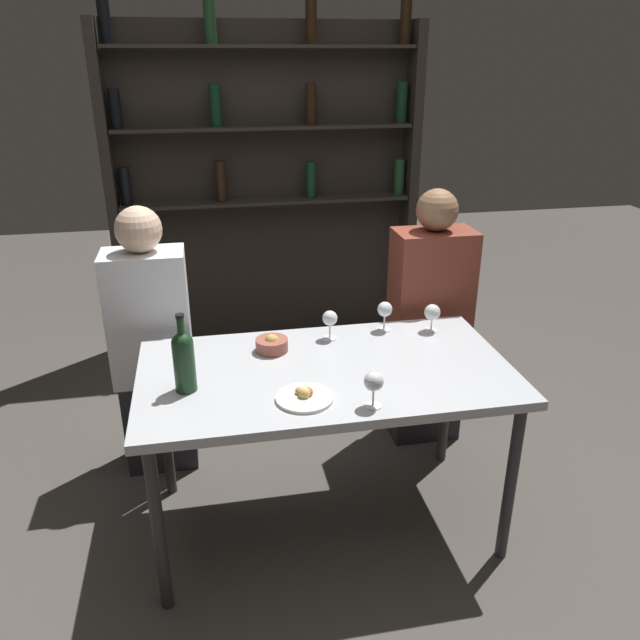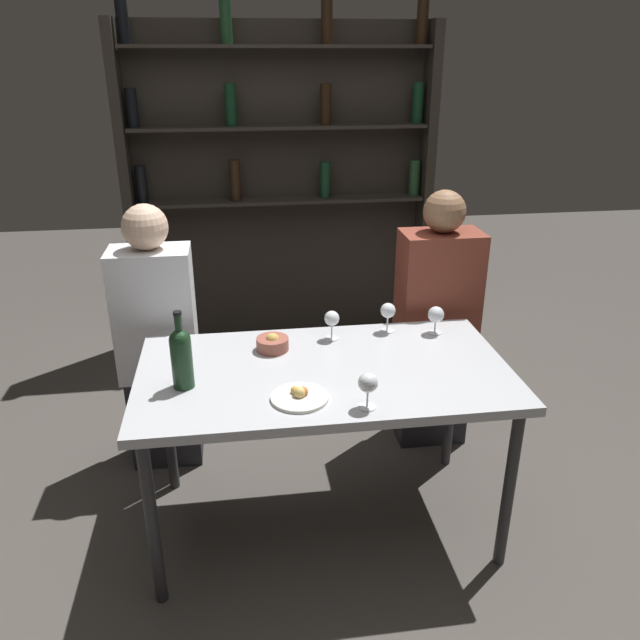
{
  "view_description": "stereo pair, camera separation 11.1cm",
  "coord_description": "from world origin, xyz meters",
  "px_view_note": "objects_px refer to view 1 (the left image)",
  "views": [
    {
      "loc": [
        -0.41,
        -2.03,
        1.82
      ],
      "look_at": [
        0.0,
        0.11,
        0.87
      ],
      "focal_mm": 35.0,
      "sensor_mm": 36.0,
      "label": 1
    },
    {
      "loc": [
        -0.3,
        -2.05,
        1.82
      ],
      "look_at": [
        0.0,
        0.11,
        0.87
      ],
      "focal_mm": 35.0,
      "sensor_mm": 36.0,
      "label": 2
    }
  ],
  "objects_px": {
    "wine_glass_2": "(330,319)",
    "snack_bowl": "(272,344)",
    "wine_glass_1": "(374,383)",
    "seated_person_right": "(428,326)",
    "wine_glass_3": "(432,313)",
    "seated_person_left": "(153,350)",
    "food_plate_0": "(305,396)",
    "wine_bottle": "(184,358)",
    "wine_glass_0": "(385,310)"
  },
  "relations": [
    {
      "from": "wine_glass_2",
      "to": "snack_bowl",
      "type": "height_order",
      "value": "wine_glass_2"
    },
    {
      "from": "wine_glass_1",
      "to": "seated_person_right",
      "type": "xyz_separation_m",
      "value": [
        0.52,
        0.87,
        -0.22
      ]
    },
    {
      "from": "wine_glass_3",
      "to": "seated_person_left",
      "type": "relative_size",
      "value": 0.1
    },
    {
      "from": "food_plate_0",
      "to": "snack_bowl",
      "type": "distance_m",
      "value": 0.4
    },
    {
      "from": "wine_glass_1",
      "to": "wine_glass_2",
      "type": "height_order",
      "value": "wine_glass_1"
    },
    {
      "from": "wine_glass_3",
      "to": "snack_bowl",
      "type": "relative_size",
      "value": 0.92
    },
    {
      "from": "wine_bottle",
      "to": "seated_person_right",
      "type": "distance_m",
      "value": 1.32
    },
    {
      "from": "wine_glass_0",
      "to": "seated_person_left",
      "type": "height_order",
      "value": "seated_person_left"
    },
    {
      "from": "wine_glass_1",
      "to": "wine_glass_2",
      "type": "relative_size",
      "value": 1.04
    },
    {
      "from": "wine_bottle",
      "to": "wine_glass_2",
      "type": "height_order",
      "value": "wine_bottle"
    },
    {
      "from": "wine_glass_2",
      "to": "seated_person_right",
      "type": "height_order",
      "value": "seated_person_right"
    },
    {
      "from": "wine_glass_3",
      "to": "seated_person_right",
      "type": "distance_m",
      "value": 0.39
    },
    {
      "from": "wine_bottle",
      "to": "wine_glass_3",
      "type": "bearing_deg",
      "value": 17.34
    },
    {
      "from": "wine_glass_2",
      "to": "snack_bowl",
      "type": "distance_m",
      "value": 0.27
    },
    {
      "from": "wine_glass_2",
      "to": "food_plate_0",
      "type": "distance_m",
      "value": 0.51
    },
    {
      "from": "food_plate_0",
      "to": "wine_glass_0",
      "type": "bearing_deg",
      "value": 49.68
    },
    {
      "from": "wine_glass_0",
      "to": "snack_bowl",
      "type": "xyz_separation_m",
      "value": [
        -0.49,
        -0.11,
        -0.06
      ]
    },
    {
      "from": "wine_glass_2",
      "to": "food_plate_0",
      "type": "xyz_separation_m",
      "value": [
        -0.18,
        -0.47,
        -0.08
      ]
    },
    {
      "from": "wine_bottle",
      "to": "food_plate_0",
      "type": "xyz_separation_m",
      "value": [
        0.4,
        -0.14,
        -0.11
      ]
    },
    {
      "from": "food_plate_0",
      "to": "wine_glass_2",
      "type": "bearing_deg",
      "value": 68.34
    },
    {
      "from": "wine_glass_3",
      "to": "wine_bottle",
      "type": "bearing_deg",
      "value": -162.66
    },
    {
      "from": "wine_bottle",
      "to": "seated_person_left",
      "type": "bearing_deg",
      "value": 104.46
    },
    {
      "from": "wine_glass_0",
      "to": "food_plate_0",
      "type": "height_order",
      "value": "wine_glass_0"
    },
    {
      "from": "wine_bottle",
      "to": "food_plate_0",
      "type": "height_order",
      "value": "wine_bottle"
    },
    {
      "from": "wine_glass_2",
      "to": "seated_person_right",
      "type": "relative_size",
      "value": 0.1
    },
    {
      "from": "seated_person_left",
      "to": "seated_person_right",
      "type": "xyz_separation_m",
      "value": [
        1.3,
        0.0,
        0.01
      ]
    },
    {
      "from": "wine_bottle",
      "to": "wine_glass_0",
      "type": "height_order",
      "value": "wine_bottle"
    },
    {
      "from": "snack_bowl",
      "to": "wine_glass_2",
      "type": "bearing_deg",
      "value": 15.58
    },
    {
      "from": "wine_glass_0",
      "to": "seated_person_right",
      "type": "xyz_separation_m",
      "value": [
        0.31,
        0.27,
        -0.22
      ]
    },
    {
      "from": "wine_bottle",
      "to": "wine_glass_1",
      "type": "height_order",
      "value": "wine_bottle"
    },
    {
      "from": "wine_glass_2",
      "to": "wine_glass_3",
      "type": "xyz_separation_m",
      "value": [
        0.44,
        -0.0,
        -0.01
      ]
    },
    {
      "from": "wine_bottle",
      "to": "snack_bowl",
      "type": "distance_m",
      "value": 0.43
    },
    {
      "from": "wine_glass_1",
      "to": "seated_person_left",
      "type": "height_order",
      "value": "seated_person_left"
    },
    {
      "from": "wine_glass_1",
      "to": "wine_glass_3",
      "type": "relative_size",
      "value": 1.09
    },
    {
      "from": "wine_bottle",
      "to": "seated_person_right",
      "type": "bearing_deg",
      "value": 29.21
    },
    {
      "from": "snack_bowl",
      "to": "wine_glass_0",
      "type": "bearing_deg",
      "value": 12.67
    },
    {
      "from": "wine_glass_3",
      "to": "food_plate_0",
      "type": "xyz_separation_m",
      "value": [
        -0.62,
        -0.46,
        -0.07
      ]
    },
    {
      "from": "wine_glass_2",
      "to": "seated_person_right",
      "type": "xyz_separation_m",
      "value": [
        0.55,
        0.31,
        -0.21
      ]
    },
    {
      "from": "wine_glass_3",
      "to": "seated_person_right",
      "type": "height_order",
      "value": "seated_person_right"
    },
    {
      "from": "wine_glass_0",
      "to": "snack_bowl",
      "type": "height_order",
      "value": "wine_glass_0"
    },
    {
      "from": "wine_glass_1",
      "to": "seated_person_right",
      "type": "relative_size",
      "value": 0.1
    },
    {
      "from": "food_plate_0",
      "to": "seated_person_left",
      "type": "relative_size",
      "value": 0.16
    },
    {
      "from": "food_plate_0",
      "to": "wine_glass_3",
      "type": "bearing_deg",
      "value": 36.46
    },
    {
      "from": "wine_glass_3",
      "to": "seated_person_right",
      "type": "bearing_deg",
      "value": 70.29
    },
    {
      "from": "snack_bowl",
      "to": "wine_glass_3",
      "type": "bearing_deg",
      "value": 5.48
    },
    {
      "from": "wine_bottle",
      "to": "food_plate_0",
      "type": "bearing_deg",
      "value": -19.81
    },
    {
      "from": "wine_bottle",
      "to": "seated_person_right",
      "type": "relative_size",
      "value": 0.23
    },
    {
      "from": "wine_glass_2",
      "to": "snack_bowl",
      "type": "xyz_separation_m",
      "value": [
        -0.25,
        -0.07,
        -0.06
      ]
    },
    {
      "from": "wine_glass_0",
      "to": "seated_person_left",
      "type": "relative_size",
      "value": 0.1
    },
    {
      "from": "food_plate_0",
      "to": "snack_bowl",
      "type": "height_order",
      "value": "snack_bowl"
    }
  ]
}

